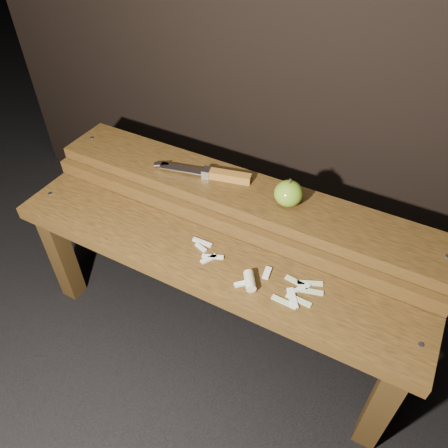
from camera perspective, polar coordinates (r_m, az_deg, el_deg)
The scene contains 6 objects.
ground at distance 1.53m, azimuth -1.10°, elevation -13.72°, with size 60.00×60.00×0.00m, color black.
bench_front_tier at distance 1.22m, azimuth -2.73°, elevation -6.76°, with size 1.20×0.20×0.42m.
bench_rear_tier at distance 1.31m, azimuth 2.20°, elevation 1.64°, with size 1.20×0.21×0.50m.
apple at distance 1.20m, azimuth 8.42°, elevation 3.98°, with size 0.08×0.08×0.08m.
knife at distance 1.29m, azimuth -0.86°, elevation 6.50°, with size 0.30×0.09×0.03m.
apple_scraps at distance 1.12m, azimuth 4.47°, elevation -7.20°, with size 0.38×0.12×0.03m.
Camera 1 is at (0.42, -0.72, 1.29)m, focal length 35.00 mm.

